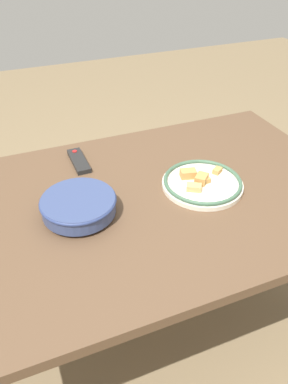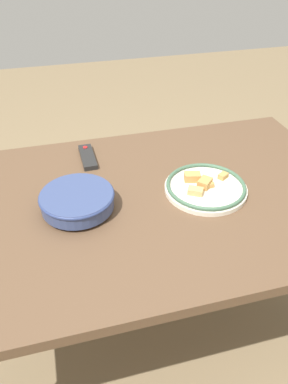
# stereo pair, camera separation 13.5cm
# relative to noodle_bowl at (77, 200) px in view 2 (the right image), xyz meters

# --- Properties ---
(ground_plane) EXTENTS (8.00, 8.00, 0.00)m
(ground_plane) POSITION_rel_noodle_bowl_xyz_m (0.27, 0.01, -0.78)
(ground_plane) COLOR #7F6B4C
(dining_table) EXTENTS (1.59, 1.00, 0.73)m
(dining_table) POSITION_rel_noodle_bowl_xyz_m (0.27, 0.01, -0.11)
(dining_table) COLOR brown
(dining_table) RESTS_ON ground_plane
(noodle_bowl) EXTENTS (0.26, 0.26, 0.07)m
(noodle_bowl) POSITION_rel_noodle_bowl_xyz_m (0.00, 0.00, 0.00)
(noodle_bowl) COLOR #384775
(noodle_bowl) RESTS_ON dining_table
(food_plate) EXTENTS (0.31, 0.31, 0.05)m
(food_plate) POSITION_rel_noodle_bowl_xyz_m (0.48, -0.01, -0.02)
(food_plate) COLOR silver
(food_plate) RESTS_ON dining_table
(tv_remote) EXTENTS (0.06, 0.19, 0.02)m
(tv_remote) POSITION_rel_noodle_bowl_xyz_m (0.08, 0.33, -0.03)
(tv_remote) COLOR black
(tv_remote) RESTS_ON dining_table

